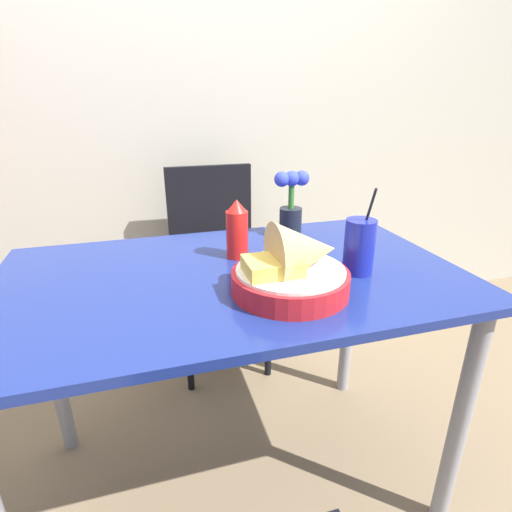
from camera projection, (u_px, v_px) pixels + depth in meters
name	position (u px, v px, depth m)	size (l,w,h in m)	color
ground_plane	(237.00, 477.00, 1.37)	(12.00, 12.00, 0.00)	#7A664C
wall_window	(177.00, 78.00, 1.85)	(7.00, 0.06, 2.60)	#B7B2A3
dining_table	(233.00, 308.00, 1.13)	(1.25, 0.74, 0.77)	navy
chair_far_window	(215.00, 250.00, 1.89)	(0.40, 0.40, 0.93)	black
food_basket	(295.00, 268.00, 0.96)	(0.29, 0.29, 0.18)	red
ketchup_bottle	(237.00, 230.00, 1.17)	(0.06, 0.06, 0.18)	red
drink_cup	(359.00, 248.00, 1.07)	(0.08, 0.08, 0.24)	#192399
flower_vase	(291.00, 205.00, 1.34)	(0.12, 0.08, 0.22)	black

